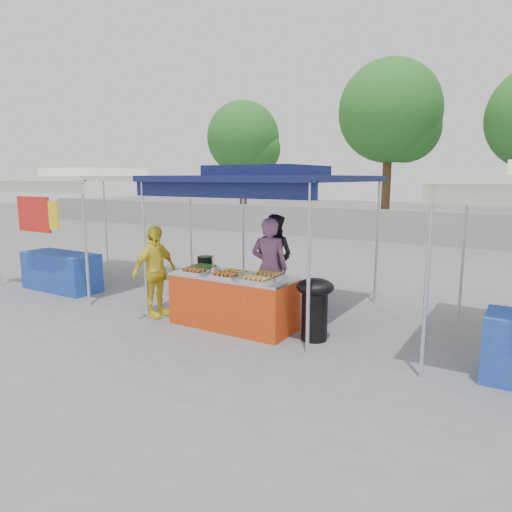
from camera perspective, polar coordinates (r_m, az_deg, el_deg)
The scene contains 22 objects.
ground_plane at distance 7.52m, azimuth -2.43°, elevation -8.57°, with size 80.00×80.00×0.00m, color slate.
back_wall at distance 17.47m, azimuth 18.24°, elevation 3.47°, with size 40.00×0.25×1.20m, color gray.
main_canopy at distance 7.96m, azimuth 1.42°, elevation 9.79°, with size 3.20×3.20×2.57m.
neighbor_stall_left at distance 10.73m, azimuth -21.08°, elevation 5.02°, with size 3.20×3.20×2.57m.
tree_0 at distance 22.90m, azimuth -1.25°, elevation 14.19°, with size 3.57×3.52×6.05m.
tree_1 at distance 20.01m, azimuth 16.81°, elevation 16.46°, with size 4.11×4.11×7.07m.
vendor_table at distance 7.32m, azimuth -2.89°, elevation -5.62°, with size 2.00×0.80×0.85m.
food_tray_fl at distance 7.37m, azimuth -7.77°, elevation -1.91°, with size 0.42×0.30×0.07m.
food_tray_fm at distance 7.01m, azimuth -3.85°, elevation -2.47°, with size 0.42×0.30×0.07m.
food_tray_fr at distance 6.70m, azimuth 0.06°, elevation -3.00°, with size 0.42×0.30×0.07m.
food_tray_bl at distance 7.68m, azimuth -6.56°, elevation -1.42°, with size 0.42×0.30×0.07m.
food_tray_bm at distance 7.26m, azimuth -2.63°, elevation -2.02°, with size 0.42×0.30×0.07m.
food_tray_br at distance 6.99m, azimuth 1.48°, elevation -2.48°, with size 0.42×0.30×0.07m.
cooking_pot at distance 8.01m, azimuth -6.36°, elevation -0.62°, with size 0.27×0.27×0.16m, color black.
skewer_cup at distance 7.20m, azimuth -5.33°, elevation -2.00°, with size 0.08×0.08×0.10m, color silver.
wok_burner at distance 6.76m, azimuth 7.36°, elevation -5.91°, with size 0.55×0.55×0.93m.
crate_left at distance 8.15m, azimuth -2.72°, elevation -6.00°, with size 0.51×0.36×0.30m, color #1633B9.
crate_right at distance 7.81m, azimuth 2.72°, elevation -6.71°, with size 0.50×0.35×0.30m, color #1633B9.
crate_stacked at distance 7.74m, azimuth 2.74°, elevation -4.63°, with size 0.47×0.33×0.28m, color #1633B9.
vendor_woman at distance 7.71m, azimuth 1.69°, elevation -1.50°, with size 0.63×0.41×1.72m, color #9D648C.
helper_man at distance 9.06m, azimuth 2.30°, elevation 0.01°, with size 0.81×0.63×1.67m, color #222228.
customer_person at distance 7.95m, azimuth -12.53°, elevation -1.92°, with size 0.92×0.38×1.58m, color yellow.
Camera 1 is at (4.01, -5.91, 2.37)m, focal length 32.00 mm.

